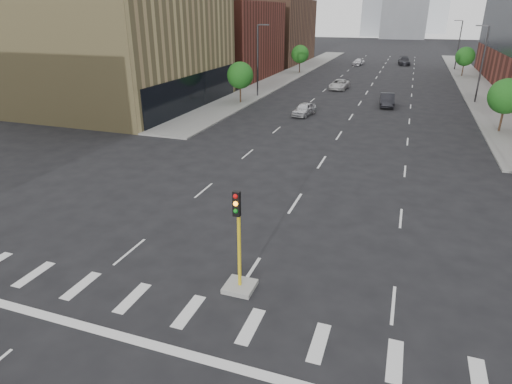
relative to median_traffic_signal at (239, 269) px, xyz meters
The scene contains 18 objects.
sidewalk_left_far 66.75m from the median_traffic_signal, 102.99° to the left, with size 5.00×92.00×0.15m, color gray.
sidewalk_right_far 66.75m from the median_traffic_signal, 77.01° to the left, with size 5.00×92.00×0.15m, color gray.
building_left_mid 41.90m from the median_traffic_signal, 131.55° to the left, with size 20.00×24.00×14.00m, color tan.
building_left_far_a 63.52m from the median_traffic_signal, 115.74° to the left, with size 20.00×22.00×12.00m, color brown.
building_left_far_b 87.64m from the median_traffic_signal, 108.32° to the left, with size 20.00×24.00×13.00m, color brown.
median_traffic_signal is the anchor object (origin of this frame).
streetlight_right_a 48.12m from the median_traffic_signal, 73.76° to the left, with size 1.60×0.22×9.07m.
streetlight_right_b 82.23m from the median_traffic_signal, 80.60° to the left, with size 1.60×0.22×9.07m.
streetlight_left 43.36m from the median_traffic_signal, 108.10° to the left, with size 1.60×0.22×9.07m.
tree_left_near 38.73m from the median_traffic_signal, 111.23° to the left, with size 3.20×3.20×4.85m.
tree_left_far 67.54m from the median_traffic_signal, 101.97° to the left, with size 3.20×3.20×4.85m.
tree_right_near 34.13m from the median_traffic_signal, 65.72° to the left, with size 3.20×3.20×4.85m.
tree_right_far 72.44m from the median_traffic_signal, 78.85° to the left, with size 3.20×3.20×4.85m.
car_near_left 32.46m from the median_traffic_signal, 98.85° to the left, with size 1.62×4.03×1.37m, color silver.
car_mid_right 40.26m from the median_traffic_signal, 85.39° to the left, with size 1.61×4.61×1.52m, color black.
car_far_left 50.83m from the median_traffic_signal, 94.71° to the left, with size 2.28×4.95×1.38m, color beige.
car_deep_right 86.66m from the median_traffic_signal, 87.44° to the left, with size 2.31×5.67×1.65m, color #222328.
car_distant 82.80m from the median_traffic_signal, 93.67° to the left, with size 1.68×4.17×1.42m, color silver.
Camera 1 is at (5.47, -4.57, 10.47)m, focal length 30.00 mm.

